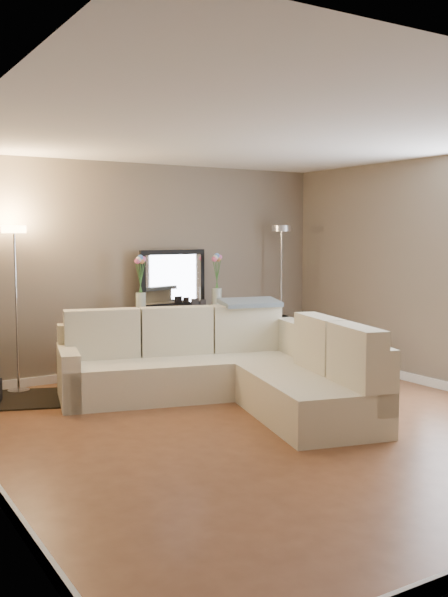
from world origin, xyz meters
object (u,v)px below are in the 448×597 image
console_table (175,338)px  floor_lamp_unlit (281,266)px  sectional_sofa (227,368)px  floor_lamp_lit (15,275)px

console_table → floor_lamp_unlit: bearing=-1.0°
sectional_sofa → floor_lamp_lit: size_ratio=1.71×
console_table → floor_lamp_lit: (-1.91, 0.05, 0.84)m
console_table → floor_lamp_lit: 2.08m
sectional_sofa → console_table: 1.48m
console_table → floor_lamp_unlit: (1.59, -0.03, 0.85)m
sectional_sofa → console_table: sectional_sofa is taller
floor_lamp_unlit → floor_lamp_lit: bearing=178.7°
sectional_sofa → floor_lamp_unlit: 2.46m
sectional_sofa → floor_lamp_unlit: bearing=39.7°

